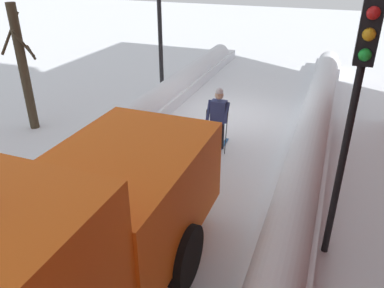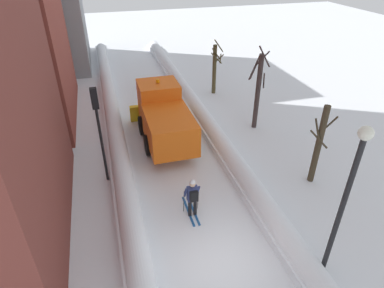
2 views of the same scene
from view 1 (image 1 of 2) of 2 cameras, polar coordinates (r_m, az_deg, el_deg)
plow_truck at (r=5.75m, az=-16.38°, el=-13.30°), size 3.20×5.98×3.12m
skier at (r=10.69m, az=3.97°, el=4.23°), size 0.62×1.80×1.81m
traffic_light_pole at (r=6.32m, az=23.23°, el=6.90°), size 0.28×0.42×4.51m
street_lamp at (r=14.74m, az=-4.94°, el=20.46°), size 0.40×0.40×5.57m
bare_tree_near at (r=12.77m, az=-23.78°, el=10.36°), size 0.87×0.97×3.82m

